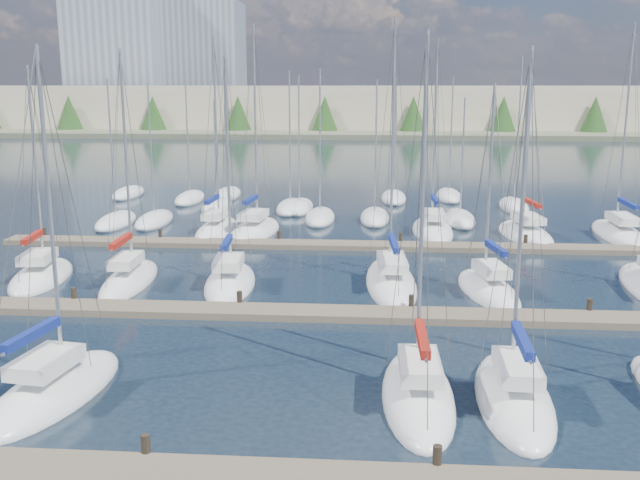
# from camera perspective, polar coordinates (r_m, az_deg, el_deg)

# --- Properties ---
(ground) EXTENTS (400.00, 400.00, 0.00)m
(ground) POSITION_cam_1_polar(r_m,az_deg,el_deg) (75.44, 2.65, 4.49)
(ground) COLOR #192633
(ground) RESTS_ON ground
(dock_mid) EXTENTS (44.00, 1.93, 1.10)m
(dock_mid) POSITION_cam_1_polar(r_m,az_deg,el_deg) (32.43, 0.27, -5.89)
(dock_mid) COLOR #6B5E4C
(dock_mid) RESTS_ON ground
(dock_far) EXTENTS (44.00, 1.93, 1.10)m
(dock_far) POSITION_cam_1_polar(r_m,az_deg,el_deg) (45.91, 1.51, -0.43)
(dock_far) COLOR #6B5E4C
(dock_far) RESTS_ON ground
(sailboat_i) EXTENTS (2.49, 7.81, 12.80)m
(sailboat_i) POSITION_cam_1_polar(r_m,az_deg,el_deg) (38.97, -15.01, -3.11)
(sailboat_i) COLOR white
(sailboat_i) RESTS_ON ground
(sailboat_q) EXTENTS (3.77, 8.50, 11.98)m
(sailboat_q) POSITION_cam_1_polar(r_m,az_deg,el_deg) (51.26, 16.11, 0.46)
(sailboat_q) COLOR white
(sailboat_q) RESTS_ON ground
(sailboat_k) EXTENTS (3.08, 9.61, 14.28)m
(sailboat_k) POSITION_cam_1_polar(r_m,az_deg,el_deg) (37.60, 5.70, -3.32)
(sailboat_k) COLOR white
(sailboat_k) RESTS_ON ground
(sailboat_o) EXTENTS (3.69, 8.35, 15.10)m
(sailboat_o) POSITION_cam_1_polar(r_m,az_deg,el_deg) (50.74, -5.23, 0.80)
(sailboat_o) COLOR white
(sailboat_o) RESTS_ON ground
(sailboat_l) EXTENTS (3.44, 7.43, 11.12)m
(sailboat_l) POSITION_cam_1_polar(r_m,az_deg,el_deg) (36.94, 13.30, -3.89)
(sailboat_l) COLOR white
(sailboat_l) RESTS_ON ground
(sailboat_e) EXTENTS (2.74, 7.66, 12.21)m
(sailboat_e) POSITION_cam_1_polar(r_m,az_deg,el_deg) (24.98, 15.23, -12.01)
(sailboat_e) COLOR white
(sailboat_e) RESTS_ON ground
(sailboat_n) EXTENTS (2.69, 8.02, 14.33)m
(sailboat_n) POSITION_cam_1_polar(r_m,az_deg,el_deg) (51.22, -8.25, 0.84)
(sailboat_n) COLOR white
(sailboat_n) RESTS_ON ground
(sailboat_j) EXTENTS (3.16, 7.49, 12.46)m
(sailboat_j) POSITION_cam_1_polar(r_m,az_deg,el_deg) (37.59, -7.21, -3.37)
(sailboat_j) COLOR white
(sailboat_j) RESTS_ON ground
(sailboat_d) EXTENTS (2.48, 7.70, 12.71)m
(sailboat_d) POSITION_cam_1_polar(r_m,az_deg,el_deg) (24.53, 7.84, -12.13)
(sailboat_d) COLOR white
(sailboat_d) RESTS_ON ground
(sailboat_h) EXTENTS (3.62, 7.32, 12.03)m
(sailboat_h) POSITION_cam_1_polar(r_m,az_deg,el_deg) (41.25, -21.40, -2.73)
(sailboat_h) COLOR white
(sailboat_h) RESTS_ON ground
(sailboat_c) EXTENTS (3.72, 7.56, 12.28)m
(sailboat_c) POSITION_cam_1_polar(r_m,az_deg,el_deg) (26.16, -20.50, -11.24)
(sailboat_c) COLOR white
(sailboat_c) RESTS_ON ground
(sailboat_r) EXTENTS (2.91, 9.41, 15.11)m
(sailboat_r) POSITION_cam_1_polar(r_m,az_deg,el_deg) (53.37, 22.83, 0.45)
(sailboat_r) COLOR white
(sailboat_r) RESTS_ON ground
(sailboat_p) EXTENTS (2.92, 8.39, 14.11)m
(sailboat_p) POSITION_cam_1_polar(r_m,az_deg,el_deg) (51.31, 8.99, 0.82)
(sailboat_p) COLOR white
(sailboat_p) RESTS_ON ground
(distant_boats) EXTENTS (36.93, 20.75, 13.30)m
(distant_boats) POSITION_cam_1_polar(r_m,az_deg,el_deg) (59.68, -2.00, 2.69)
(distant_boats) COLOR #9EA0A5
(distant_boats) RESTS_ON ground
(shoreline) EXTENTS (400.00, 60.00, 38.00)m
(shoreline) POSITION_cam_1_polar(r_m,az_deg,el_deg) (165.23, -1.06, 11.36)
(shoreline) COLOR #666B51
(shoreline) RESTS_ON ground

